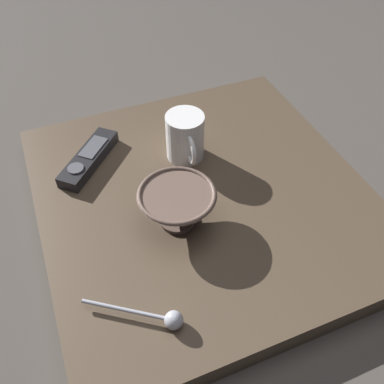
# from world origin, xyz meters

# --- Properties ---
(ground_plane) EXTENTS (6.00, 6.00, 0.00)m
(ground_plane) POSITION_xyz_m (0.00, 0.00, 0.00)
(ground_plane) COLOR #47423D
(table) EXTENTS (0.63, 0.61, 0.05)m
(table) POSITION_xyz_m (0.00, 0.00, 0.02)
(table) COLOR #4C3D2D
(table) RESTS_ON ground
(cereal_bowl) EXTENTS (0.14, 0.14, 0.07)m
(cereal_bowl) POSITION_xyz_m (0.05, -0.07, 0.09)
(cereal_bowl) COLOR brown
(cereal_bowl) RESTS_ON table
(coffee_mug) EXTENTS (0.11, 0.08, 0.10)m
(coffee_mug) POSITION_xyz_m (-0.11, 0.01, 0.10)
(coffee_mug) COLOR white
(coffee_mug) RESTS_ON table
(teaspoon) EXTENTS (0.10, 0.13, 0.03)m
(teaspoon) POSITION_xyz_m (0.23, -0.16, 0.06)
(teaspoon) COLOR #A3A5B2
(teaspoon) RESTS_ON table
(tv_remote_near) EXTENTS (0.15, 0.15, 0.03)m
(tv_remote_near) POSITION_xyz_m (-0.16, -0.18, 0.06)
(tv_remote_near) COLOR black
(tv_remote_near) RESTS_ON table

